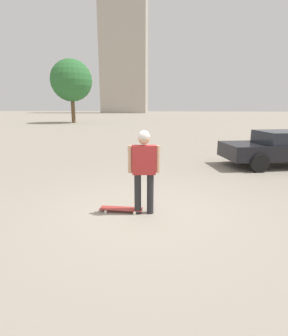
# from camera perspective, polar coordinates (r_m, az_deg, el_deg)

# --- Properties ---
(ground_plane) EXTENTS (220.00, 220.00, 0.00)m
(ground_plane) POSITION_cam_1_polar(r_m,az_deg,el_deg) (5.65, 0.00, -9.77)
(ground_plane) COLOR gray
(person) EXTENTS (0.65, 0.26, 1.75)m
(person) POSITION_cam_1_polar(r_m,az_deg,el_deg) (5.33, 0.00, 0.78)
(person) COLOR #262628
(person) RESTS_ON ground_plane
(skateboard) EXTENTS (0.92, 0.30, 0.08)m
(skateboard) POSITION_cam_1_polar(r_m,az_deg,el_deg) (5.72, -4.98, -8.84)
(skateboard) COLOR #A5332D
(skateboard) RESTS_ON ground_plane
(car_parked_near) EXTENTS (4.63, 2.58, 1.32)m
(car_parked_near) POSITION_cam_1_polar(r_m,az_deg,el_deg) (11.15, 27.98, 3.93)
(car_parked_near) COLOR black
(car_parked_near) RESTS_ON ground_plane
(building_block_distant) EXTENTS (14.63, 8.17, 43.81)m
(building_block_distant) POSITION_cam_1_polar(r_m,az_deg,el_deg) (92.16, -4.41, 25.63)
(building_block_distant) COLOR #B2A899
(building_block_distant) RESTS_ON ground_plane
(tree_distant) EXTENTS (5.38, 5.38, 8.17)m
(tree_distant) POSITION_cam_1_polar(r_m,az_deg,el_deg) (37.28, -15.54, 17.86)
(tree_distant) COLOR brown
(tree_distant) RESTS_ON ground_plane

